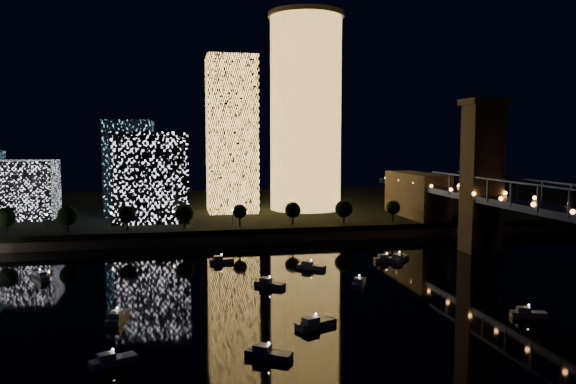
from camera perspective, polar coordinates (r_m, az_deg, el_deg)
The scene contains 9 objects.
ground at distance 126.45m, azimuth 4.43°, elevation -11.65°, with size 520.00×520.00×0.00m, color black.
far_bank at distance 280.34m, azimuth -4.58°, elevation -1.69°, with size 420.00×160.00×5.00m, color black.
seawall at distance 204.11m, azimuth -1.92°, elevation -4.63°, with size 420.00×6.00×3.00m, color #6B5E4C.
tower_cylindrical at distance 256.12m, azimuth 1.82°, elevation 8.10°, with size 34.00×34.00×87.97m.
tower_rectangular at distance 248.75m, azimuth -5.75°, elevation 5.80°, with size 21.31×21.31×67.79m, color #FFB551.
midrise_blocks at distance 242.57m, azimuth -19.18°, elevation 1.44°, with size 94.87×48.73×39.88m.
motorboats at distance 138.18m, azimuth 0.08°, elevation -9.80°, with size 113.84×80.06×2.78m.
esplanade_trees at distance 205.93m, azimuth -12.14°, elevation -2.13°, with size 165.97×6.80×8.90m.
street_lamps at distance 212.05m, azimuth -11.58°, elevation -2.30°, with size 132.70×0.70×5.65m.
Camera 1 is at (-33.44, -116.19, 37.04)m, focal length 35.00 mm.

